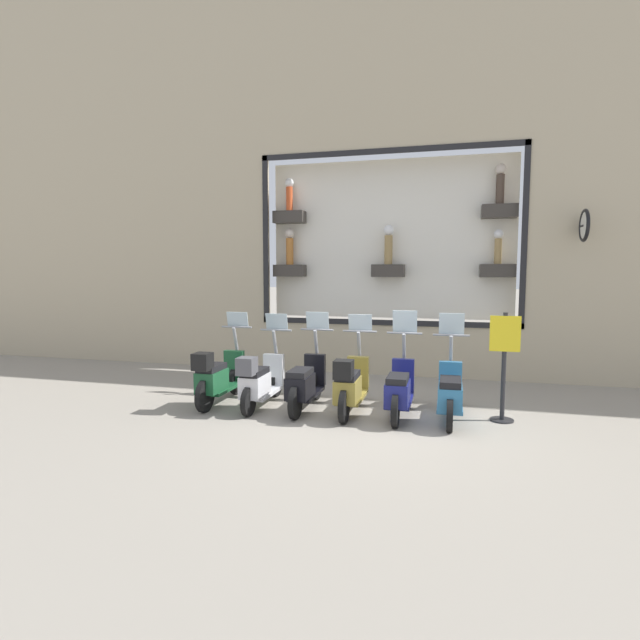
{
  "coord_description": "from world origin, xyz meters",
  "views": [
    {
      "loc": [
        -7.64,
        -1.37,
        2.34
      ],
      "look_at": [
        1.69,
        1.06,
        1.38
      ],
      "focal_mm": 28.0,
      "sensor_mm": 36.0,
      "label": 1
    }
  ],
  "objects_px": {
    "scooter_navy_1": "(399,390)",
    "scooter_green_5": "(218,377)",
    "scooter_olive_2": "(350,386)",
    "scooter_teal_0": "(450,394)",
    "shop_sign_post": "(504,363)",
    "scooter_white_4": "(260,381)",
    "scooter_black_3": "(305,384)"
  },
  "relations": [
    {
      "from": "scooter_olive_2",
      "to": "scooter_white_4",
      "type": "distance_m",
      "value": 1.57
    },
    {
      "from": "scooter_black_3",
      "to": "scooter_white_4",
      "type": "bearing_deg",
      "value": 95.05
    },
    {
      "from": "scooter_green_5",
      "to": "scooter_black_3",
      "type": "bearing_deg",
      "value": -87.88
    },
    {
      "from": "scooter_navy_1",
      "to": "scooter_green_5",
      "type": "distance_m",
      "value": 3.14
    },
    {
      "from": "scooter_teal_0",
      "to": "scooter_green_5",
      "type": "bearing_deg",
      "value": 90.8
    },
    {
      "from": "scooter_olive_2",
      "to": "scooter_teal_0",
      "type": "bearing_deg",
      "value": -87.88
    },
    {
      "from": "scooter_teal_0",
      "to": "scooter_olive_2",
      "type": "distance_m",
      "value": 1.57
    },
    {
      "from": "scooter_olive_2",
      "to": "scooter_black_3",
      "type": "xyz_separation_m",
      "value": [
        0.06,
        0.79,
        -0.04
      ]
    },
    {
      "from": "shop_sign_post",
      "to": "scooter_teal_0",
      "type": "bearing_deg",
      "value": 103.4
    },
    {
      "from": "scooter_navy_1",
      "to": "scooter_green_5",
      "type": "bearing_deg",
      "value": 91.05
    },
    {
      "from": "scooter_teal_0",
      "to": "scooter_navy_1",
      "type": "distance_m",
      "value": 0.79
    },
    {
      "from": "scooter_olive_2",
      "to": "scooter_black_3",
      "type": "relative_size",
      "value": 1.0
    },
    {
      "from": "scooter_white_4",
      "to": "shop_sign_post",
      "type": "relative_size",
      "value": 1.06
    },
    {
      "from": "scooter_green_5",
      "to": "shop_sign_post",
      "type": "height_order",
      "value": "shop_sign_post"
    },
    {
      "from": "scooter_black_3",
      "to": "scooter_green_5",
      "type": "relative_size",
      "value": 1.0
    },
    {
      "from": "scooter_teal_0",
      "to": "scooter_olive_2",
      "type": "relative_size",
      "value": 1.0
    },
    {
      "from": "scooter_green_5",
      "to": "shop_sign_post",
      "type": "distance_m",
      "value": 4.75
    },
    {
      "from": "scooter_navy_1",
      "to": "scooter_white_4",
      "type": "height_order",
      "value": "scooter_navy_1"
    },
    {
      "from": "scooter_black_3",
      "to": "shop_sign_post",
      "type": "relative_size",
      "value": 1.06
    },
    {
      "from": "scooter_black_3",
      "to": "scooter_white_4",
      "type": "xyz_separation_m",
      "value": [
        -0.07,
        0.79,
        0.02
      ]
    },
    {
      "from": "scooter_olive_2",
      "to": "scooter_white_4",
      "type": "bearing_deg",
      "value": 90.3
    },
    {
      "from": "scooter_teal_0",
      "to": "shop_sign_post",
      "type": "xyz_separation_m",
      "value": [
        0.19,
        -0.79,
        0.49
      ]
    },
    {
      "from": "scooter_teal_0",
      "to": "scooter_black_3",
      "type": "distance_m",
      "value": 2.36
    },
    {
      "from": "shop_sign_post",
      "to": "scooter_olive_2",
      "type": "bearing_deg",
      "value": 95.97
    },
    {
      "from": "scooter_teal_0",
      "to": "shop_sign_post",
      "type": "bearing_deg",
      "value": -76.6
    },
    {
      "from": "scooter_green_5",
      "to": "shop_sign_post",
      "type": "xyz_separation_m",
      "value": [
        0.24,
        -4.72,
        0.43
      ]
    },
    {
      "from": "scooter_olive_2",
      "to": "shop_sign_post",
      "type": "height_order",
      "value": "shop_sign_post"
    },
    {
      "from": "scooter_navy_1",
      "to": "scooter_teal_0",
      "type": "bearing_deg",
      "value": -90.17
    },
    {
      "from": "scooter_olive_2",
      "to": "scooter_white_4",
      "type": "height_order",
      "value": "scooter_olive_2"
    },
    {
      "from": "scooter_navy_1",
      "to": "shop_sign_post",
      "type": "height_order",
      "value": "shop_sign_post"
    },
    {
      "from": "scooter_navy_1",
      "to": "scooter_olive_2",
      "type": "bearing_deg",
      "value": 94.41
    },
    {
      "from": "scooter_black_3",
      "to": "scooter_green_5",
      "type": "bearing_deg",
      "value": 92.12
    }
  ]
}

